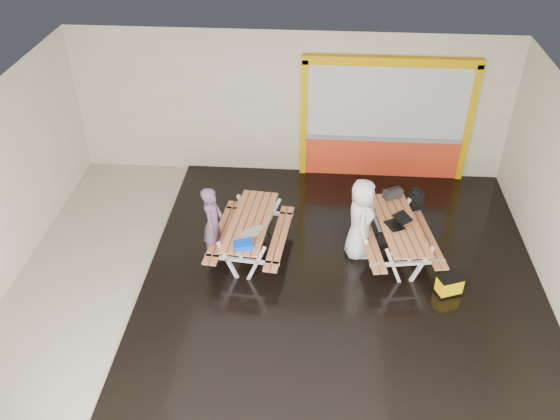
# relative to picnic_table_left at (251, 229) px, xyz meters

# --- Properties ---
(room) EXTENTS (10.02, 8.02, 3.52)m
(room) POSITION_rel_picnic_table_left_xyz_m (0.56, -0.74, 1.11)
(room) COLOR beige
(room) RESTS_ON ground
(deck) EXTENTS (7.50, 7.98, 0.05)m
(deck) POSITION_rel_picnic_table_left_xyz_m (1.81, -0.74, -0.61)
(deck) COLOR black
(deck) RESTS_ON room
(kiosk) EXTENTS (3.88, 0.16, 3.00)m
(kiosk) POSITION_rel_picnic_table_left_xyz_m (2.76, 3.19, 0.81)
(kiosk) COLOR #F3411E
(kiosk) RESTS_ON room
(picnic_table_left) EXTENTS (1.61, 2.21, 0.83)m
(picnic_table_left) POSITION_rel_picnic_table_left_xyz_m (0.00, 0.00, 0.00)
(picnic_table_left) COLOR #D4814F
(picnic_table_left) RESTS_ON deck
(picnic_table_right) EXTENTS (1.73, 2.28, 0.83)m
(picnic_table_right) POSITION_rel_picnic_table_left_xyz_m (2.87, 0.13, -0.00)
(picnic_table_right) COLOR #D4814F
(picnic_table_right) RESTS_ON deck
(person_left) EXTENTS (0.44, 0.61, 1.58)m
(person_left) POSITION_rel_picnic_table_left_xyz_m (-0.70, -0.21, 0.23)
(person_left) COLOR #69496B
(person_left) RESTS_ON deck
(person_right) EXTENTS (0.56, 0.85, 1.73)m
(person_right) POSITION_rel_picnic_table_left_xyz_m (2.14, 0.15, 0.23)
(person_right) COLOR white
(person_right) RESTS_ON deck
(laptop_left) EXTENTS (0.48, 0.45, 0.17)m
(laptop_left) POSITION_rel_picnic_table_left_xyz_m (0.06, -0.46, 0.25)
(laptop_left) COLOR silver
(laptop_left) RESTS_ON picnic_table_left
(laptop_right) EXTENTS (0.55, 0.53, 0.18)m
(laptop_right) POSITION_rel_picnic_table_left_xyz_m (2.82, 0.07, 0.25)
(laptop_right) COLOR black
(laptop_right) RESTS_ON picnic_table_right
(blue_pouch) EXTENTS (0.39, 0.32, 0.10)m
(blue_pouch) POSITION_rel_picnic_table_left_xyz_m (-0.04, -0.82, 0.24)
(blue_pouch) COLOR #003EE4
(blue_pouch) RESTS_ON picnic_table_left
(toolbox) EXTENTS (0.42, 0.34, 0.22)m
(toolbox) POSITION_rel_picnic_table_left_xyz_m (2.82, 1.03, 0.28)
(toolbox) COLOR black
(toolbox) RESTS_ON picnic_table_right
(backpack) EXTENTS (0.34, 0.29, 0.48)m
(backpack) POSITION_rel_picnic_table_left_xyz_m (3.30, 1.08, 0.12)
(backpack) COLOR black
(backpack) RESTS_ON picnic_table_right
(dark_case) EXTENTS (0.50, 0.41, 0.16)m
(dark_case) POSITION_rel_picnic_table_left_xyz_m (2.14, 0.18, -0.50)
(dark_case) COLOR black
(dark_case) RESTS_ON deck
(fluke_bag) EXTENTS (0.53, 0.44, 0.39)m
(fluke_bag) POSITION_rel_picnic_table_left_xyz_m (3.76, -0.92, -0.40)
(fluke_bag) COLOR black
(fluke_bag) RESTS_ON deck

